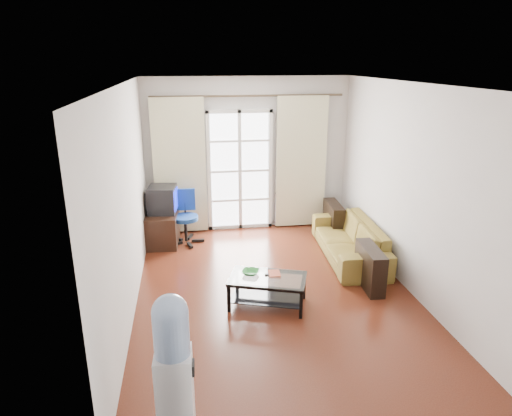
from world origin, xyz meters
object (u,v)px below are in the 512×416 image
Objects in this scene: coffee_table at (268,287)px; task_chair at (186,227)px; crt_tv at (161,199)px; tv_stand at (163,229)px; water_cooler at (174,372)px; sofa at (349,240)px.

coffee_table is 2.48m from task_chair.
crt_tv is 0.59× the size of task_chair.
tv_stand is (-1.38, 2.25, 0.02)m from coffee_table.
tv_stand is 0.54× the size of water_cooler.
task_chair reaches higher than coffee_table.
sofa is at bearing -14.60° from tv_stand.
task_chair reaches higher than sofa.
water_cooler is at bearing -79.26° from crt_tv.
coffee_table is 2.64m from tv_stand.
sofa is 4.27m from water_cooler.
tv_stand is at bearing -105.17° from sofa.
sofa is 3.12m from crt_tv.
crt_tv is at bearing -106.52° from sofa.
water_cooler is at bearing -82.20° from tv_stand.
coffee_table is at bearing -54.42° from tv_stand.
water_cooler is (-0.10, -4.35, 0.45)m from task_chair.
sofa is 2.24× the size of task_chair.
water_cooler reaches higher than tv_stand.
sofa is 3.76× the size of crt_tv.
sofa is at bearing -20.12° from task_chair.
water_cooler is at bearing -34.57° from sofa.
task_chair is 0.65× the size of water_cooler.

